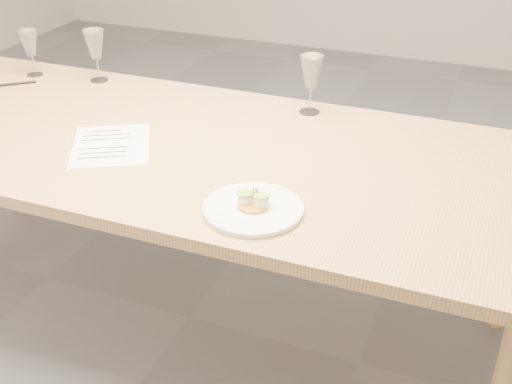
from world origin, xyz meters
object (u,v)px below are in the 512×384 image
at_px(wine_glass_1, 95,45).
at_px(wine_glass_2, 311,73).
at_px(dining_table, 179,160).
at_px(recipe_sheet, 111,145).
at_px(dinner_plate, 253,208).
at_px(ballpoint_pen, 18,83).
at_px(wine_glass_0, 30,44).

xyz_separation_m(wine_glass_1, wine_glass_2, (0.90, -0.00, 0.00)).
bearing_deg(dining_table, wine_glass_2, 50.00).
height_order(recipe_sheet, wine_glass_1, wine_glass_1).
relative_size(dining_table, wine_glass_2, 11.40).
bearing_deg(dinner_plate, wine_glass_1, 143.32).
xyz_separation_m(dining_table, dinner_plate, (0.40, -0.32, 0.08)).
relative_size(recipe_sheet, ballpoint_pen, 3.35).
height_order(wine_glass_1, wine_glass_2, wine_glass_2).
bearing_deg(wine_glass_0, wine_glass_1, 8.36).
distance_m(ballpoint_pen, wine_glass_1, 0.35).
bearing_deg(dining_table, ballpoint_pen, 164.34).
height_order(dinner_plate, ballpoint_pen, dinner_plate).
relative_size(recipe_sheet, wine_glass_1, 1.87).
height_order(dinner_plate, wine_glass_0, wine_glass_0).
relative_size(recipe_sheet, wine_glass_0, 2.08).
distance_m(dining_table, wine_glass_2, 0.56).
distance_m(recipe_sheet, wine_glass_0, 0.82).
relative_size(ballpoint_pen, wine_glass_2, 0.55).
bearing_deg(wine_glass_2, ballpoint_pen, -172.33).
bearing_deg(dining_table, recipe_sheet, -150.56).
bearing_deg(wine_glass_1, wine_glass_2, -0.25).
bearing_deg(recipe_sheet, wine_glass_2, 14.81).
height_order(dining_table, ballpoint_pen, ballpoint_pen).
bearing_deg(wine_glass_0, dining_table, -22.67).
height_order(dinner_plate, wine_glass_1, wine_glass_1).
bearing_deg(wine_glass_1, ballpoint_pen, -149.65).
bearing_deg(dining_table, wine_glass_0, 157.33).
distance_m(wine_glass_1, wine_glass_2, 0.90).
relative_size(dinner_plate, wine_glass_0, 1.45).
relative_size(ballpoint_pen, wine_glass_1, 0.56).
bearing_deg(wine_glass_0, ballpoint_pen, -85.29).
distance_m(dining_table, wine_glass_1, 0.72).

